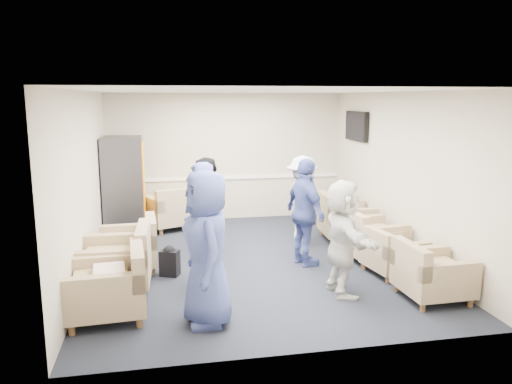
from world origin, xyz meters
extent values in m
plane|color=black|center=(0.00, 0.00, 0.00)|extent=(6.00, 6.00, 0.00)
plane|color=white|center=(0.00, 0.00, 2.70)|extent=(6.00, 6.00, 0.00)
cube|color=#C0B59F|center=(0.00, 3.00, 1.35)|extent=(5.00, 0.02, 2.70)
cube|color=#C0B59F|center=(0.00, -3.00, 1.35)|extent=(5.00, 0.02, 2.70)
cube|color=#C0B59F|center=(-2.50, 0.00, 1.35)|extent=(0.02, 6.00, 2.70)
cube|color=#C0B59F|center=(2.50, 0.00, 1.35)|extent=(0.02, 6.00, 2.70)
cube|color=white|center=(0.00, 2.98, 0.90)|extent=(4.98, 0.04, 0.06)
cube|color=black|center=(2.44, 1.80, 2.05)|extent=(0.07, 1.00, 0.58)
cube|color=black|center=(2.40, 1.80, 2.05)|extent=(0.01, 0.92, 0.50)
cube|color=#494850|center=(2.48, 1.80, 1.90)|extent=(0.04, 0.10, 0.25)
cube|color=#988262|center=(-2.09, -1.73, 0.28)|extent=(0.96, 0.96, 0.30)
cube|color=#9D8856|center=(-2.09, -1.73, 0.48)|extent=(0.66, 0.63, 0.11)
cube|color=#988262|center=(-1.71, -1.71, 0.64)|extent=(0.21, 0.91, 0.43)
cube|color=#988262|center=(-2.06, -0.86, 0.29)|extent=(0.98, 0.98, 0.31)
cube|color=#9D8856|center=(-2.06, -0.86, 0.50)|extent=(0.68, 0.64, 0.11)
cube|color=#988262|center=(-1.66, -0.87, 0.67)|extent=(0.19, 0.95, 0.45)
cube|color=#988262|center=(-1.93, -0.02, 0.26)|extent=(0.89, 0.89, 0.28)
cube|color=#9D8856|center=(-1.93, -0.02, 0.45)|extent=(0.62, 0.58, 0.10)
cube|color=#988262|center=(-1.57, 0.00, 0.60)|extent=(0.18, 0.86, 0.40)
cube|color=#988262|center=(2.04, -1.95, 0.25)|extent=(0.84, 0.84, 0.27)
cube|color=#9D8856|center=(2.04, -1.95, 0.43)|extent=(0.58, 0.55, 0.10)
cube|color=#988262|center=(1.70, -1.96, 0.58)|extent=(0.16, 0.82, 0.39)
cube|color=#988262|center=(1.98, -0.96, 0.23)|extent=(0.86, 0.86, 0.25)
cube|color=#9D8856|center=(1.98, -0.96, 0.40)|extent=(0.59, 0.56, 0.09)
cube|color=#988262|center=(1.67, -1.00, 0.53)|extent=(0.23, 0.76, 0.35)
cube|color=#988262|center=(1.94, -0.23, 0.27)|extent=(0.98, 0.98, 0.29)
cube|color=#9D8856|center=(1.94, -0.23, 0.46)|extent=(0.67, 0.64, 0.10)
cube|color=#988262|center=(1.58, -0.28, 0.61)|extent=(0.26, 0.88, 0.41)
cube|color=#988262|center=(1.96, 0.94, 0.28)|extent=(0.96, 0.96, 0.30)
cube|color=#9D8856|center=(1.96, 0.94, 0.48)|extent=(0.67, 0.63, 0.11)
cube|color=#988262|center=(1.59, 0.97, 0.64)|extent=(0.21, 0.91, 0.43)
cube|color=#988262|center=(-1.21, 2.38, 0.28)|extent=(1.19, 1.19, 0.30)
cube|color=#9D8856|center=(-1.21, 2.38, 0.49)|extent=(0.78, 0.81, 0.11)
cube|color=#988262|center=(-1.08, 2.03, 0.65)|extent=(0.91, 0.47, 0.43)
cube|color=#494850|center=(-2.10, 2.15, 0.94)|extent=(0.74, 0.89, 1.88)
cube|color=#FF5A05|center=(-1.72, 2.15, 1.03)|extent=(0.02, 0.76, 1.50)
cube|color=black|center=(-1.72, 2.15, 0.25)|extent=(0.02, 0.44, 0.12)
cube|color=black|center=(-1.31, -0.41, 0.19)|extent=(0.32, 0.28, 0.39)
sphere|color=black|center=(-1.31, -0.41, 0.37)|extent=(0.19, 0.19, 0.19)
cube|color=#EFE3D0|center=(-2.04, -1.73, 0.55)|extent=(0.40, 0.51, 0.14)
imported|color=#3D4B92|center=(-0.91, -2.09, 0.90)|extent=(0.66, 0.94, 1.81)
imported|color=#3D4B92|center=(-0.90, -0.96, 0.88)|extent=(0.46, 0.67, 1.75)
imported|color=black|center=(-0.65, 0.57, 0.82)|extent=(0.98, 1.00, 1.63)
imported|color=white|center=(1.07, 0.82, 0.80)|extent=(0.65, 1.06, 1.60)
imported|color=#3D4B92|center=(0.79, -0.31, 0.85)|extent=(0.64, 1.06, 1.69)
imported|color=silver|center=(0.94, -1.54, 0.78)|extent=(0.49, 1.46, 1.56)
camera|label=1|loc=(-1.40, -7.57, 2.59)|focal=35.00mm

